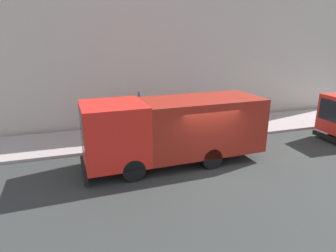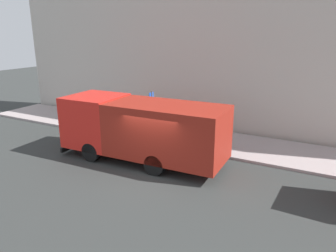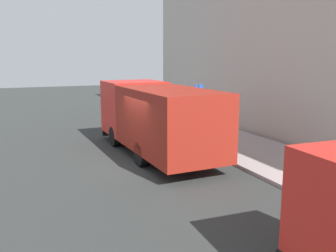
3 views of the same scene
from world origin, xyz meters
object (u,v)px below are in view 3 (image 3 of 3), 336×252
Objects in this scene: large_utility_truck at (156,116)px; street_sign_post at (199,107)px; traffic_cone_orange at (185,125)px; pedestrian_walking at (201,116)px.

large_utility_truck is 2.69m from street_sign_post.
street_sign_post is (-0.30, -2.08, 1.22)m from traffic_cone_orange.
large_utility_truck is 4.76× the size of pedestrian_walking.
large_utility_truck is at bearing -159.36° from street_sign_post.
large_utility_truck is 4.28m from traffic_cone_orange.
pedestrian_walking is at bearing -32.51° from traffic_cone_orange.
large_utility_truck is 4.40m from pedestrian_walking.
pedestrian_walking is at bearing 58.81° from street_sign_post.
pedestrian_walking is 0.62× the size of street_sign_post.
large_utility_truck is 2.95× the size of street_sign_post.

